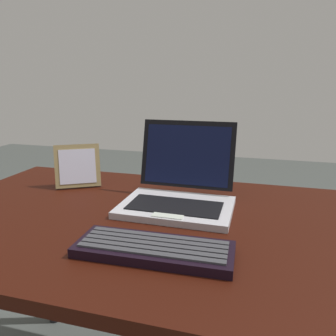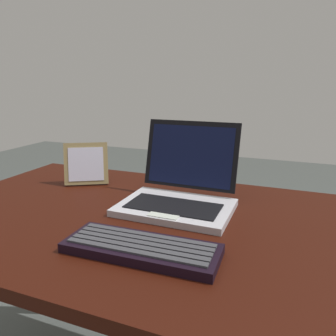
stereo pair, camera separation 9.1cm
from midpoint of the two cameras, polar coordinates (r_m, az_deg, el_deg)
desk at (r=0.91m, az=0.45°, el=-12.87°), size 1.32×0.76×0.73m
laptop_front at (r=0.94m, az=4.93°, el=-4.05°), size 0.31×0.28×0.24m
external_keyboard at (r=0.70m, az=-0.95°, el=-13.95°), size 0.34×0.13×0.03m
photo_frame at (r=1.16m, az=-12.06°, el=0.67°), size 0.16×0.12×0.15m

